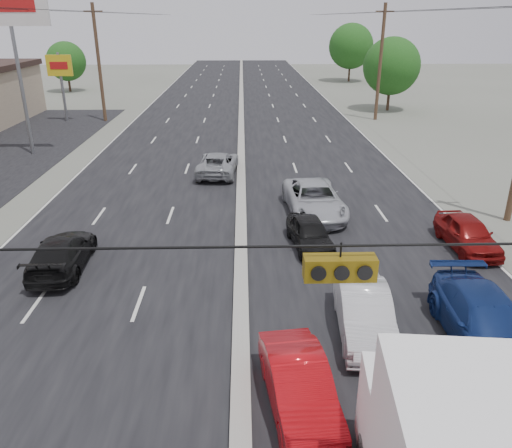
# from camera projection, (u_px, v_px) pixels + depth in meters

# --- Properties ---
(road_surface) EXTENTS (20.00, 160.00, 0.02)m
(road_surface) POSITION_uv_depth(u_px,v_px,m) (241.00, 146.00, 36.97)
(road_surface) COLOR black
(road_surface) RESTS_ON ground
(center_median) EXTENTS (0.50, 160.00, 0.20)m
(center_median) POSITION_uv_depth(u_px,v_px,m) (241.00, 145.00, 36.93)
(center_median) COLOR gray
(center_median) RESTS_ON ground
(utility_pole_left_c) EXTENTS (1.60, 0.30, 10.00)m
(utility_pole_left_c) POSITION_uv_depth(u_px,v_px,m) (99.00, 63.00, 43.93)
(utility_pole_left_c) COLOR #422D1E
(utility_pole_left_c) RESTS_ON ground
(utility_pole_right_c) EXTENTS (1.60, 0.30, 10.00)m
(utility_pole_right_c) POSITION_uv_depth(u_px,v_px,m) (380.00, 62.00, 44.56)
(utility_pole_right_c) COLOR #422D1E
(utility_pole_right_c) RESTS_ON ground
(traffic_signals) EXTENTS (25.00, 0.30, 0.54)m
(traffic_signals) POSITION_uv_depth(u_px,v_px,m) (333.00, 265.00, 7.19)
(traffic_signals) COLOR black
(traffic_signals) RESTS_ON ground
(pole_sign_billboard) EXTENTS (5.00, 0.25, 11.00)m
(pole_sign_billboard) POSITION_uv_depth(u_px,v_px,m) (9.00, 16.00, 31.36)
(pole_sign_billboard) COLOR slate
(pole_sign_billboard) RESTS_ON ground
(pole_sign_far) EXTENTS (2.20, 0.25, 6.00)m
(pole_sign_far) POSITION_uv_depth(u_px,v_px,m) (60.00, 71.00, 44.11)
(pole_sign_far) COLOR slate
(pole_sign_far) RESTS_ON ground
(tree_left_far) EXTENTS (4.80, 4.80, 6.12)m
(tree_left_far) POSITION_uv_depth(u_px,v_px,m) (66.00, 61.00, 62.70)
(tree_left_far) COLOR #382619
(tree_left_far) RESTS_ON ground
(tree_right_mid) EXTENTS (5.60, 5.60, 7.14)m
(tree_right_mid) POSITION_uv_depth(u_px,v_px,m) (392.00, 66.00, 49.53)
(tree_right_mid) COLOR #382619
(tree_right_mid) RESTS_ON ground
(tree_right_far) EXTENTS (6.40, 6.40, 8.16)m
(tree_right_far) POSITION_uv_depth(u_px,v_px,m) (351.00, 46.00, 72.40)
(tree_right_far) COLOR #382619
(tree_right_far) RESTS_ON ground
(red_sedan) EXTENTS (1.86, 4.12, 1.31)m
(red_sedan) POSITION_uv_depth(u_px,v_px,m) (299.00, 387.00, 11.88)
(red_sedan) COLOR #B60B11
(red_sedan) RESTS_ON ground
(queue_car_a) EXTENTS (1.91, 3.79, 1.24)m
(queue_car_a) POSITION_uv_depth(u_px,v_px,m) (310.00, 234.00, 20.40)
(queue_car_a) COLOR black
(queue_car_a) RESTS_ON ground
(queue_car_b) EXTENTS (1.78, 4.30, 1.38)m
(queue_car_b) POSITION_uv_depth(u_px,v_px,m) (364.00, 313.00, 14.76)
(queue_car_b) COLOR silver
(queue_car_b) RESTS_ON ground
(queue_car_c) EXTENTS (2.79, 5.53, 1.50)m
(queue_car_c) POSITION_uv_depth(u_px,v_px,m) (314.00, 200.00, 23.82)
(queue_car_c) COLOR #ADAFB5
(queue_car_c) RESTS_ON ground
(queue_car_d) EXTENTS (2.27, 5.23, 1.50)m
(queue_car_d) POSITION_uv_depth(u_px,v_px,m) (486.00, 323.00, 14.21)
(queue_car_d) COLOR navy
(queue_car_d) RESTS_ON ground
(queue_car_e) EXTENTS (1.69, 3.96, 1.33)m
(queue_car_e) POSITION_uv_depth(u_px,v_px,m) (467.00, 234.00, 20.27)
(queue_car_e) COLOR maroon
(queue_car_e) RESTS_ON ground
(oncoming_near) EXTENTS (2.00, 4.50, 1.29)m
(oncoming_near) POSITION_uv_depth(u_px,v_px,m) (62.00, 253.00, 18.65)
(oncoming_near) COLOR black
(oncoming_near) RESTS_ON ground
(oncoming_far) EXTENTS (2.56, 4.95, 1.33)m
(oncoming_far) POSITION_uv_depth(u_px,v_px,m) (218.00, 164.00, 29.99)
(oncoming_far) COLOR #919498
(oncoming_far) RESTS_ON ground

